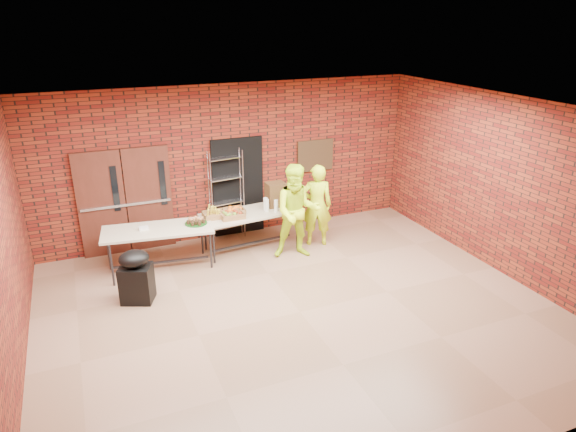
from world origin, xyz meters
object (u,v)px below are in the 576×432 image
(wire_rack, at_px, (227,195))
(covered_grill, at_px, (136,276))
(table_left, at_px, (158,232))
(volunteer_woman, at_px, (317,205))
(table_right, at_px, (251,215))
(volunteer_man, at_px, (297,212))
(coffee_dispenser, at_px, (276,194))

(wire_rack, bearing_deg, covered_grill, -145.02)
(table_left, bearing_deg, wire_rack, 37.91)
(wire_rack, xyz_separation_m, volunteer_woman, (1.58, -1.04, -0.10))
(table_right, relative_size, volunteer_man, 1.08)
(table_right, bearing_deg, wire_rack, 103.89)
(wire_rack, height_order, covered_grill, wire_rack)
(table_left, distance_m, table_right, 1.86)
(wire_rack, relative_size, volunteer_man, 1.02)
(coffee_dispenser, relative_size, volunteer_woman, 0.29)
(table_left, distance_m, volunteer_woman, 3.17)
(table_right, xyz_separation_m, volunteer_man, (0.72, -0.64, 0.20))
(coffee_dispenser, bearing_deg, volunteer_woman, -31.23)
(covered_grill, height_order, volunteer_woman, volunteer_woman)
(coffee_dispenser, bearing_deg, volunteer_man, -80.80)
(table_left, distance_m, volunteer_man, 2.63)
(wire_rack, height_order, volunteer_man, wire_rack)
(coffee_dispenser, height_order, volunteer_woman, volunteer_woman)
(table_right, bearing_deg, coffee_dispenser, 9.56)
(table_left, bearing_deg, covered_grill, -110.89)
(table_right, distance_m, coffee_dispenser, 0.69)
(coffee_dispenser, xyz_separation_m, volunteer_woman, (0.72, -0.44, -0.19))
(wire_rack, relative_size, coffee_dispenser, 3.92)
(wire_rack, height_order, table_right, wire_rack)
(coffee_dispenser, bearing_deg, table_left, -172.50)
(wire_rack, bearing_deg, volunteer_man, -61.99)
(wire_rack, relative_size, volunteer_woman, 1.12)
(table_left, relative_size, volunteer_woman, 1.22)
(table_right, xyz_separation_m, covered_grill, (-2.41, -1.18, -0.28))
(table_left, bearing_deg, volunteer_man, -2.78)
(volunteer_woman, xyz_separation_m, volunteer_man, (-0.59, -0.36, 0.08))
(table_left, relative_size, volunteer_man, 1.11)
(covered_grill, distance_m, volunteer_man, 3.21)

